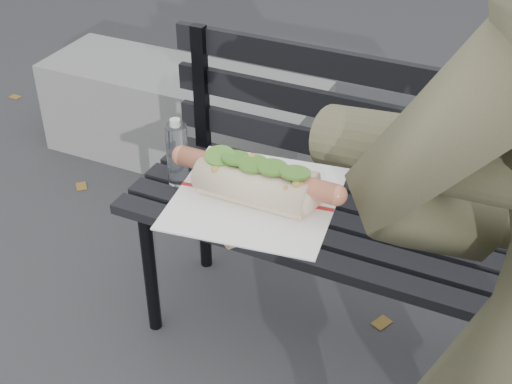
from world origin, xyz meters
TOP-DOWN VIEW (x-y plane):
  - park_bench at (0.02, 0.93)m, footprint 1.50×0.44m
  - concrete_block at (-1.06, 1.63)m, footprint 1.20×0.40m
  - held_hotdog at (0.25, 0.05)m, footprint 0.63×0.33m

SIDE VIEW (x-z plane):
  - concrete_block at x=-1.06m, z-range 0.00..0.40m
  - park_bench at x=0.02m, z-range 0.08..0.96m
  - held_hotdog at x=0.25m, z-range 1.10..1.29m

